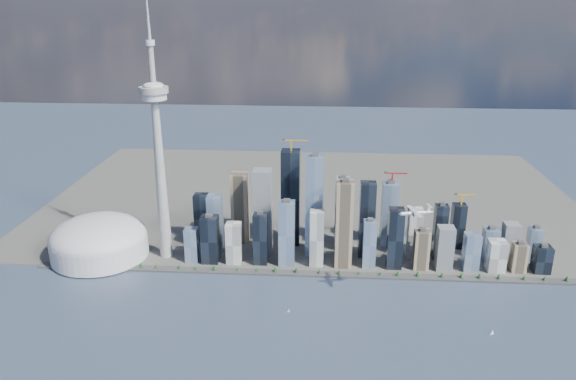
# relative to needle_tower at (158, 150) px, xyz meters

# --- Properties ---
(ground) EXTENTS (4000.00, 4000.00, 0.00)m
(ground) POSITION_rel_needle_tower_xyz_m (300.00, -310.00, -235.84)
(ground) COLOR #2D394F
(ground) RESTS_ON ground
(seawall) EXTENTS (1100.00, 22.00, 4.00)m
(seawall) POSITION_rel_needle_tower_xyz_m (300.00, -60.00, -233.84)
(seawall) COLOR #383838
(seawall) RESTS_ON ground
(land) EXTENTS (1400.00, 900.00, 3.00)m
(land) POSITION_rel_needle_tower_xyz_m (300.00, 390.00, -234.34)
(land) COLOR #4C4C47
(land) RESTS_ON ground
(shoreline_trees) EXTENTS (960.53, 7.20, 8.80)m
(shoreline_trees) POSITION_rel_needle_tower_xyz_m (300.00, -60.00, -227.06)
(shoreline_trees) COLOR #3F2D1E
(shoreline_trees) RESTS_ON seawall
(skyscraper_cluster) EXTENTS (736.00, 142.00, 238.84)m
(skyscraper_cluster) POSITION_rel_needle_tower_xyz_m (359.62, 26.82, -162.14)
(skyscraper_cluster) COLOR black
(skyscraper_cluster) RESTS_ON land
(needle_tower) EXTENTS (56.00, 56.00, 550.50)m
(needle_tower) POSITION_rel_needle_tower_xyz_m (0.00, 0.00, 0.00)
(needle_tower) COLOR gray
(needle_tower) RESTS_ON land
(dome_stadium) EXTENTS (200.00, 200.00, 86.00)m
(dome_stadium) POSITION_rel_needle_tower_xyz_m (-140.00, -10.00, -196.40)
(dome_stadium) COLOR silver
(dome_stadium) RESTS_ON land
(airplane) EXTENTS (60.57, 53.97, 14.91)m
(airplane) POSITION_rel_needle_tower_xyz_m (485.31, -173.77, -52.05)
(airplane) COLOR silver
(airplane) RESTS_ON ground
(sailboat_west) EXTENTS (5.86, 2.14, 8.09)m
(sailboat_west) POSITION_rel_needle_tower_xyz_m (273.53, -201.47, -233.24)
(sailboat_west) COLOR silver
(sailboat_west) RESTS_ON ground
(sailboat_east) EXTENTS (6.81, 3.98, 9.65)m
(sailboat_east) POSITION_rel_needle_tower_xyz_m (612.24, -246.38, -232.74)
(sailboat_east) COLOR silver
(sailboat_east) RESTS_ON ground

